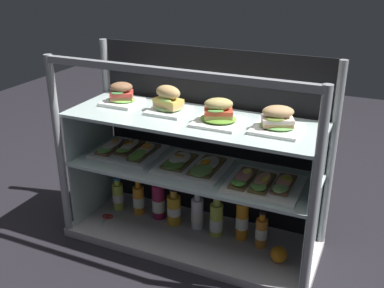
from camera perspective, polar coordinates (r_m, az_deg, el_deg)
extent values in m
cube|color=black|center=(2.38, 0.00, -12.29)|extent=(6.00, 6.00, 0.02)
cube|color=#BCB4B6|center=(2.36, 0.00, -11.66)|extent=(1.26, 0.46, 0.04)
cylinder|color=gray|center=(2.28, -16.33, -0.98)|extent=(0.04, 0.04, 0.95)
cylinder|color=gray|center=(1.81, 15.11, -7.42)|extent=(0.04, 0.04, 0.95)
cylinder|color=gray|center=(2.59, -10.39, 2.48)|extent=(0.04, 0.04, 0.95)
cylinder|color=gray|center=(2.19, 17.09, -2.16)|extent=(0.04, 0.04, 0.95)
cube|color=gray|center=(1.81, -2.81, 9.03)|extent=(1.22, 0.03, 0.03)
cube|color=black|center=(2.32, 2.31, 1.00)|extent=(1.18, 0.01, 0.91)
cube|color=silver|center=(2.53, -12.24, -4.57)|extent=(0.01, 0.39, 0.35)
cube|color=silver|center=(2.12, 14.82, -10.54)|extent=(0.01, 0.39, 0.35)
cube|color=silver|center=(2.17, 0.00, -3.30)|extent=(1.20, 0.41, 0.01)
cube|color=silver|center=(2.40, -12.86, 2.07)|extent=(0.01, 0.39, 0.24)
cube|color=silver|center=(1.97, 15.73, -2.92)|extent=(0.01, 0.39, 0.24)
cube|color=silver|center=(2.07, 0.00, 3.09)|extent=(1.20, 0.41, 0.01)
cube|color=white|center=(2.29, -8.80, 5.23)|extent=(0.18, 0.18, 0.02)
ellipsoid|color=#7AC44F|center=(2.29, -8.82, 5.60)|extent=(0.14, 0.12, 0.01)
cube|color=#996946|center=(2.29, -8.84, 5.87)|extent=(0.13, 0.13, 0.02)
cube|color=#CB4137|center=(2.28, -8.87, 6.32)|extent=(0.14, 0.13, 0.02)
ellipsoid|color=#4E924B|center=(2.25, -9.42, 6.36)|extent=(0.07, 0.06, 0.01)
ellipsoid|color=brown|center=(2.27, -8.92, 7.11)|extent=(0.14, 0.13, 0.05)
cube|color=white|center=(2.15, -2.98, 4.20)|extent=(0.18, 0.18, 0.01)
ellipsoid|color=#8EBB70|center=(2.14, -2.99, 4.61)|extent=(0.13, 0.11, 0.02)
cube|color=#E0B06D|center=(2.14, -3.00, 4.93)|extent=(0.14, 0.11, 0.02)
cube|color=#E5C055|center=(2.13, -3.01, 5.46)|extent=(0.15, 0.11, 0.02)
ellipsoid|color=#A2CF58|center=(2.10, -3.45, 5.56)|extent=(0.08, 0.05, 0.02)
ellipsoid|color=tan|center=(2.12, -3.03, 6.54)|extent=(0.15, 0.11, 0.06)
cube|color=white|center=(2.00, 3.32, 2.80)|extent=(0.20, 0.20, 0.01)
ellipsoid|color=#629A2F|center=(2.00, 3.33, 3.22)|extent=(0.16, 0.14, 0.02)
cube|color=#D5BB6D|center=(1.99, 3.34, 3.57)|extent=(0.14, 0.12, 0.02)
cube|color=#CF4A2D|center=(1.99, 3.35, 4.11)|extent=(0.15, 0.12, 0.02)
ellipsoid|color=#6CB34C|center=(1.95, 2.99, 4.18)|extent=(0.08, 0.05, 0.01)
ellipsoid|color=tan|center=(1.98, 3.37, 5.08)|extent=(0.15, 0.12, 0.05)
cube|color=white|center=(1.95, 10.64, 1.91)|extent=(0.20, 0.20, 0.01)
ellipsoid|color=#67A752|center=(1.95, 10.67, 2.32)|extent=(0.15, 0.13, 0.02)
cube|color=tan|center=(1.95, 10.70, 2.60)|extent=(0.15, 0.13, 0.02)
cube|color=silver|center=(1.94, 10.73, 3.08)|extent=(0.15, 0.13, 0.02)
ellipsoid|color=olive|center=(1.90, 10.47, 3.09)|extent=(0.08, 0.06, 0.02)
ellipsoid|color=tan|center=(1.93, 10.81, 4.04)|extent=(0.16, 0.13, 0.05)
cube|color=white|center=(2.35, -7.91, -0.99)|extent=(0.33, 0.29, 0.02)
cube|color=brown|center=(2.38, -9.99, -0.37)|extent=(0.08, 0.21, 0.01)
ellipsoid|color=#7FCA5A|center=(2.33, -10.88, -0.64)|extent=(0.07, 0.11, 0.02)
ellipsoid|color=#F5DAD6|center=(2.38, -10.02, 0.00)|extent=(0.06, 0.17, 0.02)
cylinder|color=orange|center=(2.38, -9.76, 0.40)|extent=(0.06, 0.07, 0.03)
cube|color=brown|center=(2.37, -7.85, -0.45)|extent=(0.08, 0.20, 0.01)
ellipsoid|color=#87C84F|center=(2.31, -8.64, -0.73)|extent=(0.08, 0.11, 0.03)
ellipsoid|color=white|center=(2.36, -7.87, -0.13)|extent=(0.06, 0.16, 0.02)
cylinder|color=orange|center=(2.36, -8.00, 0.19)|extent=(0.05, 0.05, 0.02)
cube|color=brown|center=(2.30, -6.04, -1.03)|extent=(0.08, 0.23, 0.01)
ellipsoid|color=#67A23A|center=(2.24, -6.91, -1.39)|extent=(0.08, 0.12, 0.03)
ellipsoid|color=white|center=(2.30, -6.05, -0.75)|extent=(0.06, 0.18, 0.01)
cylinder|color=orange|center=(2.31, -5.79, -0.35)|extent=(0.05, 0.05, 0.02)
cube|color=white|center=(2.17, 0.08, -2.83)|extent=(0.33, 0.29, 0.01)
cube|color=brown|center=(2.20, -1.58, -2.16)|extent=(0.11, 0.21, 0.01)
ellipsoid|color=#588832|center=(2.15, -2.29, -2.53)|extent=(0.13, 0.13, 0.02)
ellipsoid|color=white|center=(2.20, -1.58, -1.84)|extent=(0.10, 0.16, 0.02)
cylinder|color=orange|center=(2.20, -1.57, -1.42)|extent=(0.05, 0.05, 0.02)
cube|color=brown|center=(2.15, 1.94, -2.81)|extent=(0.11, 0.23, 0.01)
ellipsoid|color=#6E9A4A|center=(2.09, 1.21, -3.29)|extent=(0.12, 0.14, 0.03)
ellipsoid|color=silver|center=(2.14, 1.94, -2.50)|extent=(0.10, 0.19, 0.02)
cylinder|color=orange|center=(2.14, 1.71, -2.28)|extent=(0.07, 0.07, 0.02)
cube|color=white|center=(2.03, 9.11, -5.08)|extent=(0.33, 0.29, 0.01)
cube|color=brown|center=(2.04, 6.51, -4.34)|extent=(0.08, 0.22, 0.01)
ellipsoid|color=#61AC3E|center=(1.98, 5.93, -4.81)|extent=(0.09, 0.12, 0.04)
ellipsoid|color=pink|center=(2.04, 6.52, -4.00)|extent=(0.06, 0.17, 0.01)
cylinder|color=yellow|center=(2.05, 6.96, -3.47)|extent=(0.06, 0.06, 0.02)
cube|color=brown|center=(2.01, 8.86, -4.86)|extent=(0.08, 0.20, 0.01)
ellipsoid|color=#5D963F|center=(1.96, 8.40, -5.27)|extent=(0.09, 0.11, 0.02)
ellipsoid|color=#F6A882|center=(2.01, 8.89, -4.47)|extent=(0.06, 0.16, 0.02)
cylinder|color=yellow|center=(1.99, 9.08, -4.43)|extent=(0.05, 0.05, 0.02)
cube|color=brown|center=(2.02, 11.49, -5.00)|extent=(0.08, 0.20, 0.01)
ellipsoid|color=#94C56C|center=(1.96, 11.11, -5.43)|extent=(0.07, 0.10, 0.02)
ellipsoid|color=#EB9B83|center=(2.02, 11.52, -4.66)|extent=(0.06, 0.16, 0.01)
cylinder|color=yellow|center=(2.02, 11.88, -4.28)|extent=(0.07, 0.07, 0.02)
cylinder|color=#B4C945|center=(2.56, -9.30, -6.55)|extent=(0.06, 0.06, 0.15)
cylinder|color=silver|center=(2.56, -9.30, -6.66)|extent=(0.06, 0.06, 0.05)
cylinder|color=#B3C843|center=(2.51, -9.43, -4.75)|extent=(0.03, 0.03, 0.03)
cylinder|color=#2675B8|center=(2.50, -9.46, -4.33)|extent=(0.04, 0.04, 0.01)
cylinder|color=orange|center=(2.50, -6.73, -7.03)|extent=(0.06, 0.06, 0.16)
cylinder|color=silver|center=(2.50, -6.73, -7.19)|extent=(0.06, 0.06, 0.06)
cylinder|color=orange|center=(2.45, -6.84, -4.96)|extent=(0.03, 0.03, 0.05)
cylinder|color=white|center=(2.44, -6.88, -4.33)|extent=(0.03, 0.03, 0.01)
cylinder|color=#971A42|center=(2.44, -4.23, -7.18)|extent=(0.07, 0.07, 0.20)
cylinder|color=silver|center=(2.45, -4.21, -7.66)|extent=(0.07, 0.07, 0.07)
cylinder|color=#A2234B|center=(2.38, -4.31, -4.71)|extent=(0.04, 0.04, 0.04)
cylinder|color=teal|center=(2.37, -4.33, -4.17)|extent=(0.04, 0.04, 0.01)
cylinder|color=gold|center=(2.39, -2.29, -8.34)|extent=(0.07, 0.07, 0.16)
cylinder|color=white|center=(2.39, -2.29, -8.34)|extent=(0.07, 0.07, 0.05)
cylinder|color=gold|center=(2.34, -2.33, -6.27)|extent=(0.04, 0.04, 0.04)
cylinder|color=black|center=(2.33, -2.34, -5.71)|extent=(0.04, 0.04, 0.01)
cylinder|color=white|center=(2.36, 0.76, -8.77)|extent=(0.06, 0.06, 0.16)
cylinder|color=white|center=(2.37, 0.76, -9.08)|extent=(0.06, 0.06, 0.05)
cylinder|color=white|center=(2.31, 0.78, -6.69)|extent=(0.03, 0.03, 0.03)
cylinder|color=silver|center=(2.29, 0.78, -6.16)|extent=(0.03, 0.03, 0.02)
cylinder|color=#BCCC47|center=(2.30, 3.09, -9.51)|extent=(0.07, 0.07, 0.17)
cylinder|color=white|center=(2.32, 3.08, -10.03)|extent=(0.07, 0.07, 0.06)
cylinder|color=#AEC849|center=(2.25, 3.15, -7.23)|extent=(0.04, 0.04, 0.04)
cylinder|color=silver|center=(2.24, 3.16, -6.65)|extent=(0.04, 0.04, 0.01)
cylinder|color=orange|center=(2.28, 6.32, -9.58)|extent=(0.06, 0.06, 0.20)
cylinder|color=white|center=(2.29, 6.31, -9.75)|extent=(0.06, 0.06, 0.06)
cylinder|color=orange|center=(2.22, 6.45, -7.02)|extent=(0.03, 0.03, 0.04)
cylinder|color=white|center=(2.21, 6.48, -6.46)|extent=(0.04, 0.04, 0.01)
cylinder|color=orange|center=(2.25, 8.73, -11.01)|extent=(0.06, 0.06, 0.15)
cylinder|color=silver|center=(2.25, 8.73, -11.00)|extent=(0.06, 0.06, 0.05)
cylinder|color=orange|center=(2.20, 8.87, -9.04)|extent=(0.03, 0.03, 0.03)
cylinder|color=black|center=(2.19, 8.91, -8.54)|extent=(0.03, 0.03, 0.01)
sphere|color=orange|center=(2.18, 10.87, -13.51)|extent=(0.08, 0.08, 0.08)
cube|color=silver|center=(2.46, -11.42, -9.98)|extent=(0.04, 0.11, 0.00)
torus|color=red|center=(2.53, -10.75, -8.92)|extent=(0.05, 0.05, 0.01)
cube|color=silver|center=(2.47, -11.69, -9.91)|extent=(0.02, 0.11, 0.00)
torus|color=red|center=(2.52, -10.41, -9.00)|extent=(0.05, 0.05, 0.01)
cylinder|color=silver|center=(2.49, -11.12, -9.49)|extent=(0.01, 0.01, 0.01)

